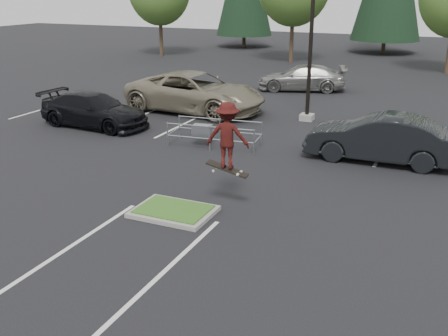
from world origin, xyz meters
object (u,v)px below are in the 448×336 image
at_px(light_pole, 312,21).
at_px(car_l_black, 94,110).
at_px(skateboarder, 227,136).
at_px(car_r_charc, 380,138).
at_px(car_far_silver, 303,78).
at_px(cart_corral, 205,130).
at_px(car_l_tan, 195,92).

relative_size(light_pole, car_l_black, 1.94).
relative_size(skateboarder, car_r_charc, 0.40).
bearing_deg(car_r_charc, car_far_silver, -153.37).
bearing_deg(car_r_charc, light_pole, -141.33).
relative_size(cart_corral, car_r_charc, 0.71).
relative_size(skateboarder, car_l_black, 0.40).
bearing_deg(car_far_silver, car_r_charc, 10.19).
bearing_deg(car_far_silver, light_pole, 0.19).
bearing_deg(light_pole, car_l_tan, -174.94).
height_order(car_l_black, car_far_silver, car_far_silver).
distance_m(car_l_black, car_r_charc, 12.50).
xyz_separation_m(car_r_charc, car_far_silver, (-6.27, 12.06, -0.10)).
distance_m(car_r_charc, car_far_silver, 13.59).
bearing_deg(light_pole, car_far_silver, 107.45).
xyz_separation_m(light_pole, car_r_charc, (4.00, -4.85, -3.70)).
relative_size(car_l_tan, car_l_black, 1.36).
height_order(light_pole, car_l_tan, light_pole).
distance_m(light_pole, skateboarder, 11.28).
relative_size(car_l_black, car_far_silver, 1.00).
bearing_deg(skateboarder, car_l_tan, -69.31).
bearing_deg(car_r_charc, cart_corral, -83.39).
height_order(cart_corral, car_far_silver, car_far_silver).
bearing_deg(cart_corral, car_l_black, 167.05).
bearing_deg(car_l_tan, cart_corral, -144.35).
relative_size(light_pole, skateboarder, 4.86).
bearing_deg(car_l_tan, car_l_black, 152.73).
bearing_deg(light_pole, skateboarder, -86.36).
xyz_separation_m(light_pole, skateboarder, (0.70, -11.00, -2.41)).
bearing_deg(car_l_black, car_r_charc, -86.02).
height_order(light_pole, car_r_charc, light_pole).
bearing_deg(car_far_silver, skateboarder, -8.01).
bearing_deg(cart_corral, skateboarder, -64.38).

